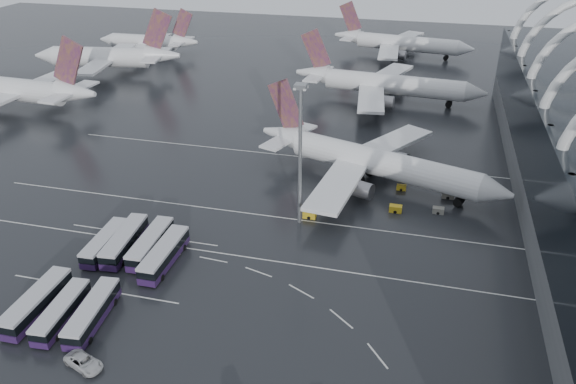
% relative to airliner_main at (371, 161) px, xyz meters
% --- Properties ---
extents(ground, '(420.00, 420.00, 0.00)m').
position_rel_airliner_main_xyz_m(ground, '(-12.12, -31.05, -4.72)').
color(ground, black).
rests_on(ground, ground).
extents(lane_marking_near, '(120.00, 0.25, 0.01)m').
position_rel_airliner_main_xyz_m(lane_marking_near, '(-12.12, -33.05, -4.72)').
color(lane_marking_near, silver).
rests_on(lane_marking_near, ground).
extents(lane_marking_mid, '(120.00, 0.25, 0.01)m').
position_rel_airliner_main_xyz_m(lane_marking_mid, '(-12.12, -19.05, -4.72)').
color(lane_marking_mid, silver).
rests_on(lane_marking_mid, ground).
extents(lane_marking_far, '(120.00, 0.25, 0.01)m').
position_rel_airliner_main_xyz_m(lane_marking_far, '(-12.12, 8.95, -4.72)').
color(lane_marking_far, silver).
rests_on(lane_marking_far, ground).
extents(bus_bay_line_south, '(28.00, 0.25, 0.01)m').
position_rel_airliner_main_xyz_m(bus_bay_line_south, '(-36.12, -47.05, -4.72)').
color(bus_bay_line_south, silver).
rests_on(bus_bay_line_south, ground).
extents(bus_bay_line_north, '(28.00, 0.25, 0.01)m').
position_rel_airliner_main_xyz_m(bus_bay_line_north, '(-36.12, -31.05, -4.72)').
color(bus_bay_line_north, silver).
rests_on(bus_bay_line_north, ground).
extents(airliner_main, '(54.30, 47.07, 18.86)m').
position_rel_airliner_main_xyz_m(airliner_main, '(0.00, 0.00, 0.00)').
color(airliner_main, white).
rests_on(airliner_main, ground).
extents(airliner_gate_b, '(55.92, 50.05, 19.41)m').
position_rel_airliner_main_xyz_m(airliner_gate_b, '(-2.85, 54.63, 0.13)').
color(airliner_gate_b, white).
rests_on(airliner_gate_b, ground).
extents(airliner_gate_c, '(52.73, 48.13, 18.80)m').
position_rel_airliner_main_xyz_m(airliner_gate_c, '(-2.64, 109.10, -0.02)').
color(airliner_gate_c, white).
rests_on(airliner_gate_c, ground).
extents(jet_remote_west, '(49.88, 40.16, 21.76)m').
position_rel_airliner_main_xyz_m(jet_remote_west, '(-99.60, 21.23, 0.89)').
color(jet_remote_west, white).
rests_on(jet_remote_west, ground).
extents(jet_remote_mid, '(50.30, 40.66, 21.89)m').
position_rel_airliner_main_xyz_m(jet_remote_mid, '(-94.88, 60.04, 0.93)').
color(jet_remote_mid, white).
rests_on(jet_remote_mid, ground).
extents(jet_remote_far, '(39.93, 32.11, 17.47)m').
position_rel_airliner_main_xyz_m(jet_remote_far, '(-94.55, 88.50, -0.21)').
color(jet_remote_far, white).
rests_on(jet_remote_far, ground).
extents(bus_row_near_a, '(3.42, 12.46, 3.04)m').
position_rel_airliner_main_xyz_m(bus_row_near_a, '(-39.82, -37.25, -3.05)').
color(bus_row_near_a, '#2F1544').
rests_on(bus_row_near_a, ground).
extents(bus_row_near_b, '(4.28, 13.75, 3.33)m').
position_rel_airliner_main_xyz_m(bus_row_near_b, '(-36.71, -36.20, -2.89)').
color(bus_row_near_b, '#2F1544').
rests_on(bus_row_near_b, ground).
extents(bus_row_near_c, '(3.63, 13.41, 3.27)m').
position_rel_airliner_main_xyz_m(bus_row_near_c, '(-32.15, -35.76, -2.93)').
color(bus_row_near_c, '#2F1544').
rests_on(bus_row_near_c, ground).
extents(bus_row_near_d, '(3.41, 13.61, 3.34)m').
position_rel_airliner_main_xyz_m(bus_row_near_d, '(-28.50, -38.17, -2.89)').
color(bus_row_near_d, '#2F1544').
rests_on(bus_row_near_d, ground).
extents(bus_row_far_a, '(3.45, 13.54, 3.32)m').
position_rel_airliner_main_xyz_m(bus_row_far_a, '(-40.79, -53.93, -2.90)').
color(bus_row_far_a, '#2F1544').
rests_on(bus_row_far_a, ground).
extents(bus_row_far_b, '(3.69, 12.27, 2.98)m').
position_rel_airliner_main_xyz_m(bus_row_far_b, '(-36.35, -54.60, -3.09)').
color(bus_row_far_b, '#2F1544').
rests_on(bus_row_far_b, ground).
extents(bus_row_far_c, '(4.25, 12.99, 3.14)m').
position_rel_airliner_main_xyz_m(bus_row_far_c, '(-31.97, -53.81, -3.00)').
color(bus_row_far_c, '#2F1544').
rests_on(bus_row_far_c, ground).
extents(van_curve_a, '(6.05, 4.25, 1.53)m').
position_rel_airliner_main_xyz_m(van_curve_a, '(-28.53, -61.64, -3.96)').
color(van_curve_a, silver).
rests_on(van_curve_a, ground).
extents(floodlight_mast, '(2.00, 2.00, 26.11)m').
position_rel_airliner_main_xyz_m(floodlight_mast, '(-10.40, -19.80, 11.70)').
color(floodlight_mast, gray).
rests_on(floodlight_mast, ground).
extents(gse_cart_belly_a, '(2.37, 1.40, 1.30)m').
position_rel_airliner_main_xyz_m(gse_cart_belly_a, '(6.41, -11.46, -4.08)').
color(gse_cart_belly_a, gold).
rests_on(gse_cart_belly_a, ground).
extents(gse_cart_belly_b, '(2.35, 1.39, 1.28)m').
position_rel_airliner_main_xyz_m(gse_cart_belly_b, '(16.04, -3.21, -4.08)').
color(gse_cart_belly_b, slate).
rests_on(gse_cart_belly_b, ground).
extents(gse_cart_belly_c, '(2.39, 1.41, 1.30)m').
position_rel_airliner_main_xyz_m(gse_cart_belly_c, '(-8.94, -17.68, -4.07)').
color(gse_cart_belly_c, gold).
rests_on(gse_cart_belly_c, ground).
extents(gse_cart_belly_d, '(2.13, 1.26, 1.16)m').
position_rel_airliner_main_xyz_m(gse_cart_belly_d, '(14.28, -9.98, -4.14)').
color(gse_cart_belly_d, slate).
rests_on(gse_cart_belly_d, ground).
extents(gse_cart_belly_e, '(1.92, 1.13, 1.05)m').
position_rel_airliner_main_xyz_m(gse_cart_belly_e, '(6.79, -2.01, -4.20)').
color(gse_cart_belly_e, gold).
rests_on(gse_cart_belly_e, ground).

